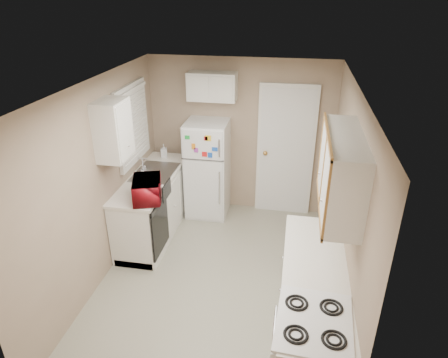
# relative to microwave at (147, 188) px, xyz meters

# --- Properties ---
(floor) EXTENTS (3.80, 3.80, 0.00)m
(floor) POSITION_rel_microwave_xyz_m (0.92, -0.27, -1.05)
(floor) COLOR #ADA994
(floor) RESTS_ON ground
(ceiling) EXTENTS (3.80, 3.80, 0.00)m
(ceiling) POSITION_rel_microwave_xyz_m (0.92, -0.27, 1.35)
(ceiling) COLOR white
(ceiling) RESTS_ON floor
(wall_left) EXTENTS (3.80, 3.80, 0.00)m
(wall_left) POSITION_rel_microwave_xyz_m (-0.48, -0.27, 0.15)
(wall_left) COLOR gray
(wall_left) RESTS_ON floor
(wall_right) EXTENTS (3.80, 3.80, 0.00)m
(wall_right) POSITION_rel_microwave_xyz_m (2.32, -0.27, 0.15)
(wall_right) COLOR gray
(wall_right) RESTS_ON floor
(wall_back) EXTENTS (2.80, 2.80, 0.00)m
(wall_back) POSITION_rel_microwave_xyz_m (0.92, 1.63, 0.15)
(wall_back) COLOR gray
(wall_back) RESTS_ON floor
(wall_front) EXTENTS (2.80, 2.80, 0.00)m
(wall_front) POSITION_rel_microwave_xyz_m (0.92, -2.17, 0.15)
(wall_front) COLOR gray
(wall_front) RESTS_ON floor
(left_counter) EXTENTS (0.60, 1.80, 0.90)m
(left_counter) POSITION_rel_microwave_xyz_m (-0.18, 0.63, -0.60)
(left_counter) COLOR silver
(left_counter) RESTS_ON floor
(dishwasher) EXTENTS (0.03, 0.58, 0.72)m
(dishwasher) POSITION_rel_microwave_xyz_m (0.11, 0.03, -0.56)
(dishwasher) COLOR black
(dishwasher) RESTS_ON floor
(sink) EXTENTS (0.54, 0.74, 0.16)m
(sink) POSITION_rel_microwave_xyz_m (-0.18, 0.78, -0.19)
(sink) COLOR gray
(sink) RESTS_ON left_counter
(microwave) EXTENTS (0.55, 0.41, 0.33)m
(microwave) POSITION_rel_microwave_xyz_m (0.00, 0.00, 0.00)
(microwave) COLOR maroon
(microwave) RESTS_ON left_counter
(soap_bottle) EXTENTS (0.12, 0.12, 0.21)m
(soap_bottle) POSITION_rel_microwave_xyz_m (-0.23, 1.35, -0.05)
(soap_bottle) COLOR silver
(soap_bottle) RESTS_ON left_counter
(window_blinds) EXTENTS (0.10, 0.98, 1.08)m
(window_blinds) POSITION_rel_microwave_xyz_m (-0.44, 0.78, 0.55)
(window_blinds) COLOR silver
(window_blinds) RESTS_ON wall_left
(upper_cabinet_left) EXTENTS (0.30, 0.45, 0.70)m
(upper_cabinet_left) POSITION_rel_microwave_xyz_m (-0.33, -0.05, 0.75)
(upper_cabinet_left) COLOR silver
(upper_cabinet_left) RESTS_ON wall_left
(refrigerator) EXTENTS (0.63, 0.61, 1.51)m
(refrigerator) POSITION_rel_microwave_xyz_m (0.46, 1.33, -0.29)
(refrigerator) COLOR silver
(refrigerator) RESTS_ON floor
(cabinet_over_fridge) EXTENTS (0.70, 0.30, 0.40)m
(cabinet_over_fridge) POSITION_rel_microwave_xyz_m (0.52, 1.48, 0.95)
(cabinet_over_fridge) COLOR silver
(cabinet_over_fridge) RESTS_ON wall_back
(interior_door) EXTENTS (0.86, 0.06, 2.08)m
(interior_door) POSITION_rel_microwave_xyz_m (1.62, 1.59, -0.03)
(interior_door) COLOR silver
(interior_door) RESTS_ON floor
(right_counter) EXTENTS (0.60, 2.00, 0.90)m
(right_counter) POSITION_rel_microwave_xyz_m (2.02, -1.07, -0.60)
(right_counter) COLOR silver
(right_counter) RESTS_ON floor
(upper_cabinet_right) EXTENTS (0.30, 1.20, 0.70)m
(upper_cabinet_right) POSITION_rel_microwave_xyz_m (2.17, -0.77, 0.75)
(upper_cabinet_right) COLOR silver
(upper_cabinet_right) RESTS_ON wall_right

